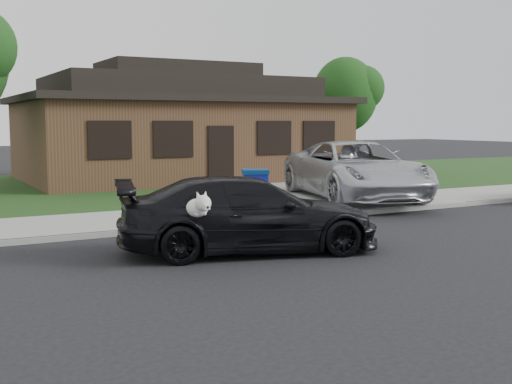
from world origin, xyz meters
TOP-DOWN VIEW (x-y plane):
  - ground at (0.00, 0.00)m, footprint 120.00×120.00m
  - sidewalk at (0.00, 5.00)m, footprint 60.00×3.00m
  - curb at (0.00, 3.50)m, footprint 60.00×0.12m
  - lawn at (0.00, 13.00)m, footprint 60.00×13.00m
  - driveway at (6.00, 10.00)m, footprint 4.50×13.00m
  - sedan at (-0.31, 0.71)m, footprint 5.20×3.17m
  - minivan at (5.86, 5.59)m, footprint 4.25×6.66m
  - recycling_bin at (1.92, 4.58)m, footprint 0.86×0.86m
  - house at (4.00, 15.00)m, footprint 12.60×8.60m
  - tree_1 at (12.14, 14.40)m, footprint 3.15×3.00m

SIDE VIEW (x-z plane):
  - ground at x=0.00m, z-range 0.00..0.00m
  - sidewalk at x=0.00m, z-range 0.00..0.12m
  - curb at x=0.00m, z-range 0.00..0.12m
  - lawn at x=0.00m, z-range 0.00..0.13m
  - driveway at x=6.00m, z-range 0.00..0.14m
  - recycling_bin at x=1.92m, z-range 0.13..1.22m
  - sedan at x=-0.31m, z-range 0.00..1.41m
  - minivan at x=5.86m, z-range 0.14..1.85m
  - house at x=4.00m, z-range -0.19..4.46m
  - tree_1 at x=12.14m, z-range 1.09..6.34m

